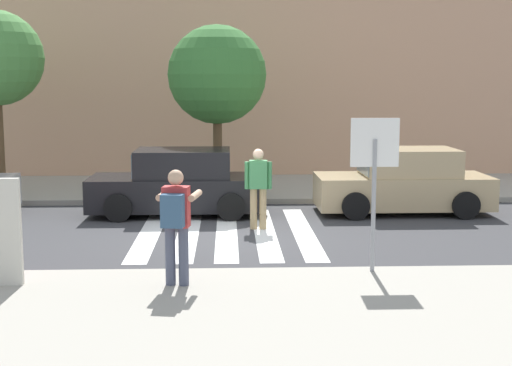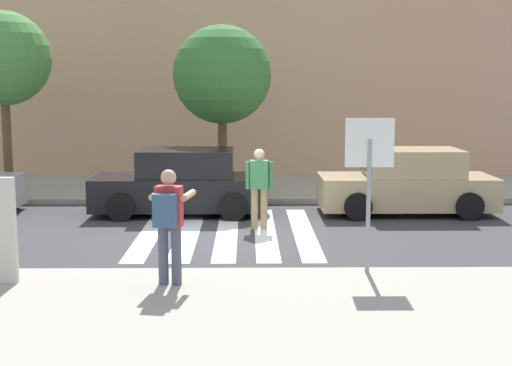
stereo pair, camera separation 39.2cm
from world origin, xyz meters
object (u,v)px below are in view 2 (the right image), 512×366
object	(u,v)px
parked_car_black	(182,184)
street_tree_center	(222,75)
photographer_with_backpack	(169,217)
stop_sign	(369,161)
pedestrian_crossing	(259,184)
street_tree_west	(3,59)
parked_car_tan	(408,183)

from	to	relation	value
parked_car_black	street_tree_center	distance (m)	3.57
photographer_with_backpack	stop_sign	bearing A→B (deg)	12.86
pedestrian_crossing	street_tree_center	world-z (taller)	street_tree_center
street_tree_west	parked_car_tan	bearing A→B (deg)	-15.07
parked_car_tan	photographer_with_backpack	bearing A→B (deg)	-127.67
street_tree_west	street_tree_center	bearing A→B (deg)	-4.81
stop_sign	street_tree_center	world-z (taller)	street_tree_center
pedestrian_crossing	street_tree_center	size ratio (longest dim) A/B	0.39
stop_sign	photographer_with_backpack	xyz separation A→B (m)	(-3.05, -0.70, -0.74)
street_tree_west	parked_car_black	bearing A→B (deg)	-29.13
stop_sign	photographer_with_backpack	size ratio (longest dim) A/B	1.41
street_tree_west	pedestrian_crossing	bearing A→B (deg)	-33.88
stop_sign	pedestrian_crossing	size ratio (longest dim) A/B	1.41
photographer_with_backpack	street_tree_west	xyz separation A→B (m)	(-5.42, 9.26, 2.56)
photographer_with_backpack	street_tree_west	bearing A→B (deg)	120.35
parked_car_tan	street_tree_center	world-z (taller)	street_tree_center
parked_car_tan	parked_car_black	bearing A→B (deg)	180.00
parked_car_black	street_tree_center	xyz separation A→B (m)	(0.89, 2.30, 2.57)
photographer_with_backpack	street_tree_center	size ratio (longest dim) A/B	0.39
parked_car_tan	street_tree_center	bearing A→B (deg)	152.82
stop_sign	street_tree_center	size ratio (longest dim) A/B	0.54
pedestrian_crossing	street_tree_center	distance (m)	4.79
photographer_with_backpack	pedestrian_crossing	bearing A→B (deg)	73.20
pedestrian_crossing	photographer_with_backpack	bearing A→B (deg)	-106.80
stop_sign	parked_car_black	size ratio (longest dim) A/B	0.59
photographer_with_backpack	parked_car_tan	bearing A→B (deg)	52.33
stop_sign	street_tree_west	world-z (taller)	street_tree_west
photographer_with_backpack	parked_car_tan	distance (m)	8.17
street_tree_center	street_tree_west	bearing A→B (deg)	175.19
photographer_with_backpack	pedestrian_crossing	size ratio (longest dim) A/B	1.00
parked_car_black	pedestrian_crossing	bearing A→B (deg)	-44.69
street_tree_west	street_tree_center	distance (m)	5.95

